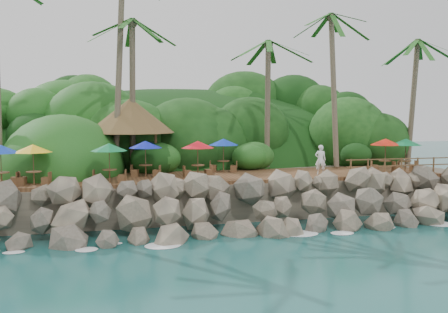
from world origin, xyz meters
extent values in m
plane|color=#19514F|center=(0.00, 0.00, 0.00)|extent=(140.00, 140.00, 0.00)
cube|color=gray|center=(0.00, 16.00, 1.05)|extent=(32.00, 25.20, 2.10)
ellipsoid|color=#143811|center=(0.00, 23.50, 0.00)|extent=(44.80, 28.00, 15.40)
cube|color=brown|center=(0.00, 6.00, 2.20)|extent=(26.00, 5.00, 0.20)
ellipsoid|color=white|center=(-9.00, 0.30, 0.03)|extent=(1.20, 0.80, 0.06)
ellipsoid|color=white|center=(-6.00, 0.30, 0.03)|extent=(1.20, 0.80, 0.06)
ellipsoid|color=white|center=(-3.00, 0.30, 0.03)|extent=(1.20, 0.80, 0.06)
ellipsoid|color=white|center=(0.00, 0.30, 0.03)|extent=(1.20, 0.80, 0.06)
ellipsoid|color=white|center=(3.00, 0.30, 0.03)|extent=(1.20, 0.80, 0.06)
ellipsoid|color=white|center=(6.00, 0.30, 0.03)|extent=(1.20, 0.80, 0.06)
ellipsoid|color=white|center=(9.00, 0.30, 0.03)|extent=(1.20, 0.80, 0.06)
cylinder|color=brown|center=(-5.84, 9.01, 8.55)|extent=(1.19, 2.27, 12.39)
cylinder|color=brown|center=(-5.04, 9.46, 6.97)|extent=(0.54, 0.80, 9.35)
ellipsoid|color=#23601E|center=(-5.04, 9.46, 11.64)|extent=(6.00, 6.00, 2.40)
cylinder|color=brown|center=(3.83, 9.36, 6.47)|extent=(0.49, 0.70, 8.34)
ellipsoid|color=#23601E|center=(3.83, 9.36, 10.63)|extent=(6.00, 6.00, 2.40)
cylinder|color=brown|center=(8.30, 8.70, 7.52)|extent=(0.67, 2.17, 10.36)
ellipsoid|color=#23601E|center=(8.30, 8.70, 12.75)|extent=(6.00, 6.00, 2.40)
cylinder|color=brown|center=(14.31, 8.56, 6.63)|extent=(0.44, 1.00, 8.66)
ellipsoid|color=#23601E|center=(14.31, 8.56, 10.95)|extent=(6.00, 6.00, 2.40)
cylinder|color=brown|center=(-6.55, 8.23, 3.50)|extent=(0.16, 0.16, 2.40)
cylinder|color=brown|center=(-3.75, 8.23, 3.50)|extent=(0.16, 0.16, 2.40)
cylinder|color=brown|center=(-6.55, 11.03, 3.50)|extent=(0.16, 0.16, 2.40)
cylinder|color=brown|center=(-3.75, 11.03, 3.50)|extent=(0.16, 0.16, 2.40)
cone|color=brown|center=(-5.15, 9.63, 5.80)|extent=(5.52, 5.52, 2.20)
cylinder|color=brown|center=(-11.80, 4.40, 2.64)|extent=(0.07, 0.07, 0.67)
cylinder|color=brown|center=(-11.80, 4.40, 2.98)|extent=(0.76, 0.76, 0.05)
cylinder|color=brown|center=(-11.80, 4.40, 3.30)|extent=(0.05, 0.05, 2.00)
cone|color=#0D31AA|center=(-11.80, 4.40, 4.16)|extent=(1.91, 1.91, 0.41)
cube|color=brown|center=(-11.21, 4.63, 2.51)|extent=(0.49, 0.49, 0.42)
cylinder|color=brown|center=(-1.66, 5.50, 2.64)|extent=(0.07, 0.07, 0.67)
cylinder|color=brown|center=(-1.66, 5.50, 2.98)|extent=(0.76, 0.76, 0.05)
cylinder|color=brown|center=(-1.66, 5.50, 3.30)|extent=(0.05, 0.05, 2.00)
cone|color=red|center=(-1.66, 5.50, 4.16)|extent=(1.91, 1.91, 0.41)
cube|color=brown|center=(-2.29, 5.40, 2.51)|extent=(0.44, 0.44, 0.42)
cube|color=brown|center=(-1.03, 5.60, 2.51)|extent=(0.44, 0.44, 0.42)
cylinder|color=brown|center=(0.36, 7.60, 2.64)|extent=(0.07, 0.07, 0.67)
cylinder|color=brown|center=(0.36, 7.60, 2.98)|extent=(0.76, 0.76, 0.05)
cylinder|color=brown|center=(0.36, 7.60, 3.30)|extent=(0.05, 0.05, 2.00)
cone|color=#0D30B4|center=(0.36, 7.60, 4.16)|extent=(1.91, 1.91, 0.41)
cube|color=brown|center=(-0.24, 7.81, 2.51)|extent=(0.49, 0.49, 0.42)
cube|color=brown|center=(0.96, 7.39, 2.51)|extent=(0.49, 0.49, 0.42)
cylinder|color=brown|center=(-4.54, 6.28, 2.64)|extent=(0.07, 0.07, 0.67)
cylinder|color=brown|center=(-4.54, 6.28, 2.98)|extent=(0.76, 0.76, 0.05)
cylinder|color=brown|center=(-4.54, 6.28, 3.30)|extent=(0.05, 0.05, 2.00)
cone|color=#0D1AB5|center=(-4.54, 6.28, 4.16)|extent=(1.91, 1.91, 0.41)
cube|color=brown|center=(-5.13, 6.50, 2.51)|extent=(0.49, 0.49, 0.42)
cube|color=brown|center=(-3.94, 6.06, 2.51)|extent=(0.49, 0.49, 0.42)
cylinder|color=brown|center=(-10.29, 4.40, 2.64)|extent=(0.07, 0.07, 0.67)
cylinder|color=brown|center=(-10.29, 4.40, 2.98)|extent=(0.76, 0.76, 0.05)
cylinder|color=brown|center=(-10.29, 4.40, 3.30)|extent=(0.05, 0.05, 2.00)
cone|color=yellow|center=(-10.29, 4.40, 4.16)|extent=(1.91, 1.91, 0.41)
cube|color=brown|center=(-10.90, 4.59, 2.51)|extent=(0.48, 0.48, 0.42)
cube|color=brown|center=(-9.68, 4.21, 2.51)|extent=(0.48, 0.48, 0.42)
cylinder|color=brown|center=(-11.20, 7.16, 2.64)|extent=(0.07, 0.07, 0.67)
cylinder|color=brown|center=(-11.20, 7.16, 2.98)|extent=(0.76, 0.76, 0.05)
cylinder|color=brown|center=(-11.20, 7.16, 3.30)|extent=(0.05, 0.05, 2.00)
cone|color=red|center=(-11.20, 7.16, 4.16)|extent=(1.91, 1.91, 0.41)
cube|color=brown|center=(-11.83, 7.08, 2.51)|extent=(0.43, 0.43, 0.42)
cube|color=brown|center=(-10.57, 7.24, 2.51)|extent=(0.43, 0.43, 0.42)
cylinder|color=brown|center=(11.37, 4.94, 2.64)|extent=(0.07, 0.07, 0.67)
cylinder|color=brown|center=(11.37, 4.94, 2.98)|extent=(0.76, 0.76, 0.05)
cylinder|color=brown|center=(11.37, 4.94, 3.30)|extent=(0.05, 0.05, 2.00)
cone|color=#0B6735|center=(11.37, 4.94, 4.16)|extent=(1.91, 1.91, 0.41)
cube|color=brown|center=(10.74, 4.91, 2.51)|extent=(0.40, 0.40, 0.42)
cube|color=brown|center=(12.01, 4.97, 2.51)|extent=(0.40, 0.40, 0.42)
cylinder|color=brown|center=(-6.56, 4.43, 2.64)|extent=(0.07, 0.07, 0.67)
cylinder|color=brown|center=(-6.56, 4.43, 2.98)|extent=(0.76, 0.76, 0.05)
cylinder|color=brown|center=(-6.56, 4.43, 3.30)|extent=(0.05, 0.05, 2.00)
cone|color=#0C6E38|center=(-6.56, 4.43, 4.16)|extent=(1.91, 1.91, 0.41)
cube|color=brown|center=(-7.19, 4.55, 2.51)|extent=(0.44, 0.44, 0.42)
cube|color=brown|center=(-5.94, 4.32, 2.51)|extent=(0.44, 0.44, 0.42)
cylinder|color=brown|center=(10.19, 5.30, 2.64)|extent=(0.07, 0.07, 0.67)
cylinder|color=brown|center=(10.19, 5.30, 2.98)|extent=(0.76, 0.76, 0.05)
cylinder|color=brown|center=(10.19, 5.30, 3.30)|extent=(0.05, 0.05, 2.00)
cone|color=red|center=(10.19, 5.30, 4.16)|extent=(1.91, 1.91, 0.41)
cube|color=brown|center=(9.59, 5.50, 2.51)|extent=(0.48, 0.48, 0.42)
cube|color=brown|center=(10.79, 5.10, 2.51)|extent=(0.48, 0.48, 0.42)
cylinder|color=brown|center=(6.93, 3.65, 2.80)|extent=(0.10, 0.10, 1.00)
cylinder|color=brown|center=(8.03, 3.65, 2.80)|extent=(0.10, 0.10, 1.00)
cylinder|color=brown|center=(9.13, 3.65, 2.80)|extent=(0.10, 0.10, 1.00)
cylinder|color=brown|center=(10.23, 3.65, 2.80)|extent=(0.10, 0.10, 1.00)
cylinder|color=brown|center=(11.33, 3.65, 2.80)|extent=(0.10, 0.10, 1.00)
cylinder|color=brown|center=(12.43, 3.65, 2.80)|extent=(0.10, 0.10, 1.00)
cube|color=brown|center=(10.23, 3.65, 3.25)|extent=(7.20, 0.06, 0.06)
cube|color=brown|center=(10.23, 3.65, 2.85)|extent=(7.20, 0.06, 0.06)
imported|color=white|center=(5.60, 4.86, 3.19)|extent=(0.76, 0.64, 1.77)
camera|label=1|loc=(-6.77, -21.38, 5.88)|focal=38.76mm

